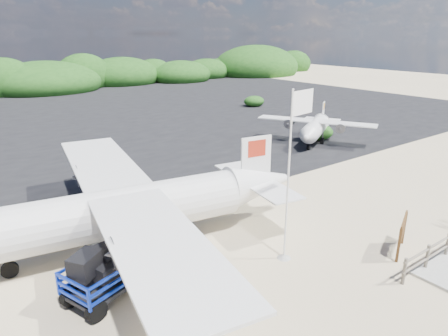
% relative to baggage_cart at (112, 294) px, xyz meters
% --- Properties ---
extents(ground, '(160.00, 160.00, 0.00)m').
position_rel_baggage_cart_xyz_m(ground, '(5.24, -0.40, 0.00)').
color(ground, beige).
extents(asphalt_apron, '(90.00, 50.00, 0.04)m').
position_rel_baggage_cart_xyz_m(asphalt_apron, '(5.24, 29.60, 0.00)').
color(asphalt_apron, '#B2B2B2').
rests_on(asphalt_apron, ground).
extents(vegetation_band, '(124.00, 8.00, 4.40)m').
position_rel_baggage_cart_xyz_m(vegetation_band, '(5.24, 54.60, 0.00)').
color(vegetation_band, '#B2B2B2').
rests_on(vegetation_band, ground).
extents(fence, '(6.40, 2.00, 1.10)m').
position_rel_baggage_cart_xyz_m(fence, '(11.24, -5.40, 0.00)').
color(fence, '#B2B2B2').
rests_on(fence, ground).
extents(baggage_cart, '(3.55, 2.74, 1.57)m').
position_rel_baggage_cart_xyz_m(baggage_cart, '(0.00, 0.00, 0.00)').
color(baggage_cart, '#0C2BBD').
rests_on(baggage_cart, ground).
extents(flagpole, '(1.36, 0.75, 6.44)m').
position_rel_baggage_cart_xyz_m(flagpole, '(6.15, -1.77, 0.00)').
color(flagpole, white).
rests_on(flagpole, ground).
extents(signboard, '(1.74, 0.90, 1.51)m').
position_rel_baggage_cart_xyz_m(signboard, '(10.11, -4.16, 0.00)').
color(signboard, brown).
rests_on(signboard, ground).
extents(crew_a, '(0.58, 0.41, 1.51)m').
position_rel_baggage_cart_xyz_m(crew_a, '(4.47, 3.07, 0.75)').
color(crew_a, '#111B42').
rests_on(crew_a, ground).
extents(crew_b, '(1.11, 1.01, 1.85)m').
position_rel_baggage_cart_xyz_m(crew_b, '(4.01, 2.84, 0.93)').
color(crew_b, '#111B42').
rests_on(crew_b, ground).
extents(aircraft_large, '(19.45, 19.45, 5.06)m').
position_rel_baggage_cart_xyz_m(aircraft_large, '(19.82, 22.79, 0.00)').
color(aircraft_large, '#B2B2B2').
rests_on(aircraft_large, ground).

